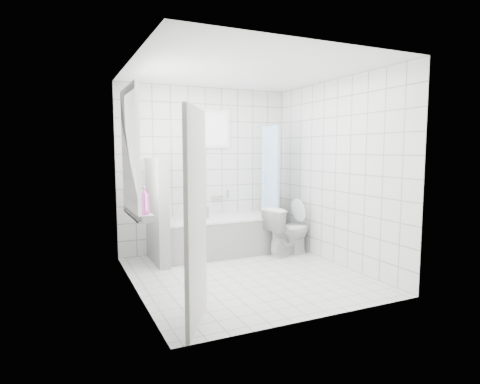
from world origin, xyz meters
name	(u,v)px	position (x,y,z in m)	size (l,w,h in m)	color
ground	(246,275)	(0.00, 0.00, 0.00)	(3.00, 3.00, 0.00)	white
ceiling	(246,70)	(0.00, 0.00, 2.60)	(3.00, 3.00, 0.00)	white
wall_back	(206,170)	(0.00, 1.50, 1.30)	(2.80, 0.02, 2.60)	white
wall_front	(316,185)	(0.00, -1.50, 1.30)	(2.80, 0.02, 2.60)	white
wall_left	(134,179)	(-1.40, 0.00, 1.30)	(0.02, 3.00, 2.60)	white
wall_right	(336,173)	(1.40, 0.00, 1.30)	(0.02, 3.00, 2.60)	white
window_left	(132,152)	(-1.35, 0.30, 1.60)	(0.01, 0.90, 1.40)	white
window_back	(212,129)	(0.10, 1.46, 1.95)	(0.50, 0.01, 0.50)	white
window_sill	(138,213)	(-1.31, 0.30, 0.86)	(0.18, 1.02, 0.08)	white
door	(196,218)	(-1.05, -1.13, 1.00)	(0.04, 0.80, 2.00)	silver
bathtub	(219,236)	(0.07, 1.12, 0.29)	(1.81, 0.77, 0.58)	white
partition_wall	(157,211)	(-0.90, 1.07, 0.75)	(0.15, 0.85, 1.50)	white
tiled_ledge	(271,228)	(1.14, 1.38, 0.28)	(0.40, 0.24, 0.55)	white
toilet	(288,231)	(1.03, 0.65, 0.38)	(0.42, 0.74, 0.76)	white
curtain_rod	(269,126)	(0.92, 1.10, 2.00)	(0.02, 0.02, 0.80)	silver
shower_curtain	(272,183)	(0.92, 0.97, 1.10)	(0.14, 0.48, 1.78)	#56ABFE
tub_faucet	(217,197)	(0.17, 1.46, 0.85)	(0.18, 0.06, 0.06)	silver
sill_bottles	(141,201)	(-1.30, 0.10, 1.03)	(0.17, 0.82, 0.32)	#2D9ECD
ledge_bottles	(272,206)	(1.15, 1.36, 0.66)	(0.20, 0.17, 0.24)	#178A23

